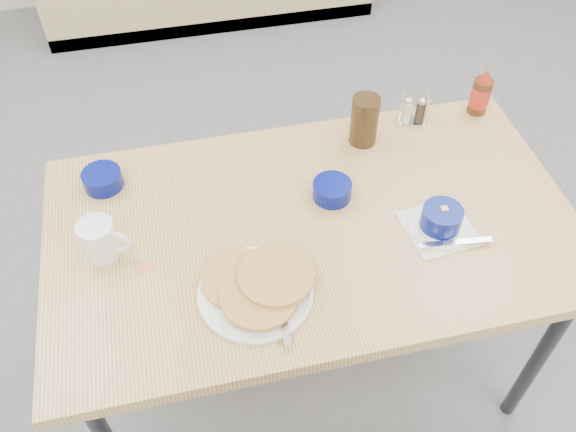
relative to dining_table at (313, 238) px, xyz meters
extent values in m
plane|color=slate|center=(0.00, -0.25, -0.70)|extent=(6.00, 6.00, 0.00)
cube|color=#2D2D33|center=(0.00, 2.47, -0.66)|extent=(1.90, 0.55, 0.08)
cube|color=tan|center=(0.00, 0.00, 0.04)|extent=(1.40, 0.80, 0.04)
cylinder|color=#2D2D33|center=(0.62, -0.32, -0.34)|extent=(0.04, 0.04, 0.72)
cylinder|color=#2D2D33|center=(-0.62, 0.32, -0.34)|extent=(0.04, 0.04, 0.72)
cylinder|color=#2D2D33|center=(0.62, 0.32, -0.34)|extent=(0.04, 0.04, 0.72)
cylinder|color=white|center=(-0.19, -0.19, 0.07)|extent=(0.28, 0.28, 0.01)
cylinder|color=tan|center=(-0.22, -0.15, 0.08)|extent=(0.18, 0.18, 0.01)
cylinder|color=tan|center=(-0.19, -0.22, 0.09)|extent=(0.18, 0.18, 0.01)
cylinder|color=tan|center=(-0.14, -0.18, 0.11)|extent=(0.18, 0.18, 0.01)
cube|color=silver|center=(-0.14, -0.29, 0.08)|extent=(0.03, 0.12, 0.00)
cylinder|color=white|center=(-0.55, 0.02, 0.11)|extent=(0.09, 0.09, 0.10)
cylinder|color=black|center=(-0.55, 0.02, 0.16)|extent=(0.08, 0.08, 0.00)
torus|color=white|center=(-0.50, 0.00, 0.11)|extent=(0.08, 0.04, 0.08)
cube|color=white|center=(0.32, -0.09, 0.06)|extent=(0.19, 0.19, 0.00)
cylinder|color=white|center=(0.32, -0.09, 0.07)|extent=(0.16, 0.16, 0.01)
cylinder|color=#040F67|center=(0.32, -0.09, 0.10)|extent=(0.11, 0.11, 0.06)
cylinder|color=white|center=(0.32, -0.09, 0.13)|extent=(0.09, 0.09, 0.01)
cube|color=#F4DB60|center=(0.32, -0.09, 0.13)|extent=(0.02, 0.02, 0.01)
cube|color=silver|center=(0.33, -0.16, 0.08)|extent=(0.19, 0.04, 0.00)
cylinder|color=#040F67|center=(-0.54, 0.26, 0.09)|extent=(0.11, 0.11, 0.05)
cylinder|color=#040F67|center=(0.07, 0.08, 0.09)|extent=(0.11, 0.11, 0.05)
cylinder|color=#31210F|center=(0.22, 0.29, 0.14)|extent=(0.10, 0.10, 0.15)
cube|color=silver|center=(0.40, 0.34, 0.06)|extent=(0.10, 0.07, 0.00)
cylinder|color=silver|center=(0.36, 0.33, 0.12)|extent=(0.01, 0.01, 0.10)
cylinder|color=silver|center=(0.43, 0.31, 0.12)|extent=(0.01, 0.01, 0.10)
cylinder|color=silver|center=(0.37, 0.37, 0.12)|extent=(0.01, 0.01, 0.10)
cylinder|color=silver|center=(0.44, 0.35, 0.12)|extent=(0.01, 0.01, 0.10)
cylinder|color=silver|center=(0.38, 0.35, 0.10)|extent=(0.03, 0.03, 0.07)
cylinder|color=#3F3326|center=(0.42, 0.33, 0.10)|extent=(0.03, 0.03, 0.07)
cylinder|color=#47230F|center=(0.62, 0.34, 0.12)|extent=(0.06, 0.06, 0.12)
cylinder|color=#C73F17|center=(0.62, 0.34, 0.12)|extent=(0.06, 0.06, 0.07)
cone|color=#A61F10|center=(0.62, 0.34, 0.20)|extent=(0.04, 0.04, 0.04)
cube|color=#FA6C53|center=(-0.45, -0.05, 0.06)|extent=(0.05, 0.04, 0.00)
camera|label=1|loc=(-0.30, -1.01, 1.28)|focal=38.00mm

